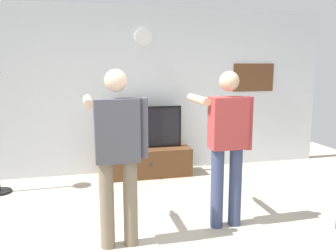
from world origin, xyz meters
TOP-DOWN VIEW (x-y plane):
  - back_wall at (0.00, 2.95)m, footprint 6.40×0.10m
  - tv_stand at (0.01, 2.60)m, footprint 1.37×0.51m
  - television at (0.01, 2.65)m, footprint 1.12×0.07m
  - wall_clock at (0.01, 2.89)m, footprint 0.27×0.03m
  - framed_picture at (1.96, 2.90)m, footprint 0.76×0.04m
  - person_standing_nearer_lamp at (-0.68, 0.44)m, footprint 0.60×0.78m
  - person_standing_nearer_couch at (0.51, 0.61)m, footprint 0.57×0.78m

SIDE VIEW (x-z plane):
  - tv_stand at x=0.01m, z-range 0.00..0.45m
  - television at x=0.01m, z-range 0.45..1.12m
  - person_standing_nearer_couch at x=0.51m, z-range 0.11..1.82m
  - person_standing_nearer_lamp at x=-0.68m, z-range 0.12..1.86m
  - back_wall at x=0.00m, z-range 0.00..2.70m
  - framed_picture at x=1.96m, z-range 1.31..1.79m
  - wall_clock at x=0.01m, z-range 2.08..2.35m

